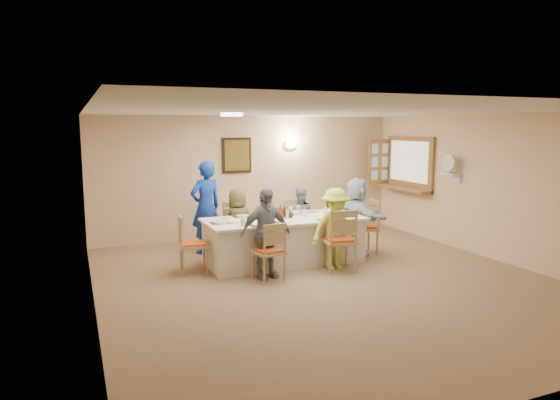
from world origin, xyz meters
name	(u,v)px	position (x,y,z in m)	size (l,w,h in m)	color
ground	(329,282)	(0.00, 0.00, 0.00)	(7.00, 7.00, 0.00)	#9E7E5D
room_walls	(330,180)	(0.00, 0.00, 1.51)	(7.00, 7.00, 7.00)	#D4B48A
wall_picture	(237,155)	(-0.30, 3.46, 1.70)	(0.62, 0.05, 0.72)	black
wall_sconce	(291,145)	(0.90, 3.44, 1.90)	(0.26, 0.09, 0.18)	white
ceiling_light	(232,115)	(-1.00, 1.50, 2.47)	(0.36, 0.36, 0.05)	white
serving_hatch	(410,164)	(3.21, 2.40, 1.50)	(0.06, 1.50, 1.15)	olive
hatch_sill	(404,188)	(3.09, 2.40, 0.97)	(0.30, 1.50, 0.05)	olive
shutter_door	(379,162)	(2.95, 3.16, 1.50)	(0.55, 0.04, 1.00)	olive
fan_shelf	(451,174)	(3.13, 1.05, 1.40)	(0.22, 0.36, 0.03)	white
desk_fan	(450,166)	(3.10, 1.05, 1.55)	(0.30, 0.30, 0.28)	#A5A5A8
dining_table	(284,240)	(-0.18, 1.26, 0.38)	(2.68, 1.13, 0.76)	white
chair_back_left	(236,229)	(-0.78, 2.06, 0.47)	(0.45, 0.45, 0.94)	tan
chair_back_right	(297,224)	(0.42, 2.06, 0.46)	(0.44, 0.44, 0.92)	tan
chair_front_left	(268,251)	(-0.78, 0.46, 0.45)	(0.43, 0.43, 0.89)	tan
chair_front_right	(339,239)	(0.42, 0.46, 0.51)	(0.49, 0.49, 1.02)	tan
chair_left_end	(193,244)	(-1.73, 1.26, 0.46)	(0.44, 0.44, 0.92)	tan
chair_right_end	(363,227)	(1.37, 1.26, 0.49)	(0.47, 0.47, 0.99)	tan
diner_back_left	(238,223)	(-0.78, 1.94, 0.60)	(0.64, 0.47, 1.21)	brown
diner_back_right	(300,219)	(0.42, 1.94, 0.59)	(0.62, 0.51, 1.18)	#8C93A1
diner_front_left	(265,233)	(-0.78, 0.58, 0.69)	(0.84, 0.42, 1.39)	gray
diner_front_right	(335,229)	(0.42, 0.58, 0.66)	(0.86, 0.51, 1.31)	#DDF54B
diner_right_end	(357,216)	(1.24, 1.26, 0.69)	(0.42, 1.29, 1.39)	silver
caregiver	(206,207)	(-1.23, 2.41, 0.84)	(0.71, 0.57, 1.68)	#1438A6
placemat_fl	(259,225)	(-0.78, 0.84, 0.76)	(0.33, 0.24, 0.01)	#472B19
plate_fl	(259,225)	(-0.78, 0.84, 0.77)	(0.24, 0.24, 0.01)	white
napkin_fl	(271,224)	(-0.60, 0.79, 0.77)	(0.15, 0.15, 0.01)	yellow
placemat_fr	(328,220)	(0.42, 0.84, 0.76)	(0.32, 0.24, 0.01)	#472B19
plate_fr	(328,219)	(0.42, 0.84, 0.77)	(0.25, 0.25, 0.02)	white
napkin_fr	(339,219)	(0.60, 0.79, 0.77)	(0.15, 0.15, 0.01)	yellow
placemat_bl	(242,216)	(-0.78, 1.68, 0.76)	(0.34, 0.25, 0.01)	#472B19
plate_bl	(242,216)	(-0.78, 1.68, 0.77)	(0.22, 0.22, 0.01)	white
napkin_bl	(253,216)	(-0.60, 1.63, 0.77)	(0.14, 0.14, 0.01)	yellow
placemat_br	(306,212)	(0.42, 1.68, 0.76)	(0.34, 0.25, 0.01)	#472B19
plate_br	(306,211)	(0.42, 1.68, 0.77)	(0.23, 0.23, 0.01)	white
napkin_br	(316,211)	(0.60, 1.63, 0.77)	(0.14, 0.14, 0.01)	yellow
placemat_le	(221,223)	(-1.28, 1.26, 0.76)	(0.33, 0.25, 0.01)	#472B19
plate_le	(221,222)	(-1.28, 1.26, 0.77)	(0.26, 0.26, 0.02)	white
napkin_le	(233,222)	(-1.10, 1.21, 0.77)	(0.14, 0.14, 0.01)	yellow
placemat_re	(343,213)	(0.94, 1.26, 0.76)	(0.35, 0.26, 0.01)	#472B19
plate_re	(343,213)	(0.94, 1.26, 0.77)	(0.23, 0.23, 0.01)	white
napkin_re	(353,213)	(1.12, 1.21, 0.77)	(0.13, 0.13, 0.01)	yellow
teacup_a	(244,222)	(-1.00, 0.93, 0.81)	(0.12, 0.12, 0.09)	white
teacup_b	(291,209)	(0.19, 1.82, 0.80)	(0.11, 0.11, 0.08)	white
bowl_a	(278,221)	(-0.41, 0.98, 0.79)	(0.26, 0.26, 0.05)	white
bowl_b	(295,213)	(0.14, 1.53, 0.79)	(0.20, 0.20, 0.06)	white
condiment_ketchup	(281,211)	(-0.24, 1.28, 0.88)	(0.10, 0.10, 0.24)	#A1280D
condiment_brown	(285,211)	(-0.14, 1.34, 0.86)	(0.12, 0.12, 0.20)	#3D2510
condiment_malt	(290,214)	(-0.06, 1.27, 0.83)	(0.14, 0.14, 0.14)	#3D2510
drinking_glass	(275,215)	(-0.33, 1.31, 0.82)	(0.07, 0.07, 0.10)	silver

